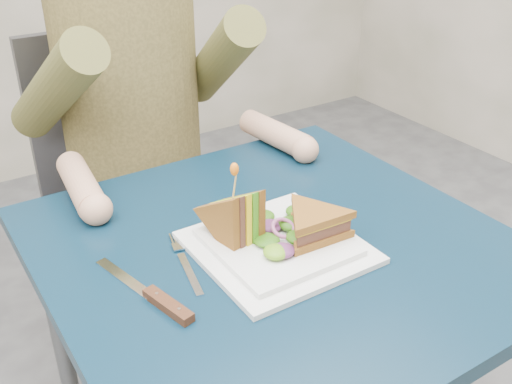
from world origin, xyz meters
TOP-DOWN VIEW (x-y plane):
  - table at (0.00, 0.00)m, footprint 0.75×0.75m
  - chair at (0.00, 0.72)m, footprint 0.42×0.40m
  - diner at (-0.00, 0.60)m, footprint 0.54×0.59m
  - plate at (-0.01, -0.02)m, footprint 0.26×0.26m
  - sandwich_flat at (0.04, -0.05)m, footprint 0.14×0.14m
  - sandwich_upright at (-0.06, 0.02)m, footprint 0.09×0.14m
  - fork at (-0.16, 0.02)m, footprint 0.06×0.18m
  - knife at (-0.23, -0.04)m, footprint 0.07×0.22m
  - toothpick at (-0.06, 0.02)m, footprint 0.01×0.01m
  - toothpick_frill at (-0.06, 0.02)m, footprint 0.01×0.01m
  - lettuce_spill at (-0.01, -0.01)m, footprint 0.15×0.13m
  - onion_ring at (0.00, -0.02)m, footprint 0.04×0.04m

SIDE VIEW (x-z plane):
  - chair at x=0.00m, z-range 0.08..1.01m
  - table at x=0.00m, z-range 0.29..1.02m
  - fork at x=-0.16m, z-range 0.73..0.74m
  - knife at x=-0.23m, z-range 0.73..0.74m
  - plate at x=-0.01m, z-range 0.73..0.75m
  - lettuce_spill at x=-0.01m, z-range 0.75..0.77m
  - onion_ring at x=0.00m, z-range 0.75..0.78m
  - sandwich_flat at x=0.04m, z-range 0.75..0.80m
  - sandwich_upright at x=-0.06m, z-range 0.71..0.85m
  - toothpick at x=-0.06m, z-range 0.82..0.88m
  - toothpick_frill at x=-0.06m, z-range 0.87..0.89m
  - diner at x=0.00m, z-range 0.54..1.29m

